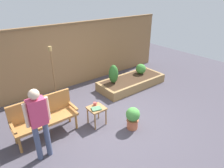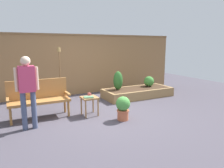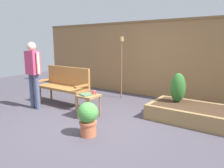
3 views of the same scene
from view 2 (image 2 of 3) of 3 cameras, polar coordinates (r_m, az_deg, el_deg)
ground_plane at (r=5.47m, az=-2.19°, el=-8.43°), size 14.00×14.00×0.00m
fence_back at (r=7.64m, az=-10.55°, el=5.25°), size 8.40×0.14×2.16m
garden_bench at (r=5.47m, az=-19.34°, el=-3.08°), size 1.44×0.48×0.94m
side_table at (r=5.38m, az=-6.17°, el=-4.38°), size 0.40×0.40×0.48m
cup_on_table at (r=5.48m, az=-6.23°, el=-2.81°), size 0.11×0.08×0.08m
book_on_table at (r=5.29m, az=-6.37°, el=-3.56°), size 0.27×0.24×0.03m
potted_boxwood at (r=5.04m, az=3.00°, el=-6.28°), size 0.35×0.35×0.58m
raised_planter_bed at (r=7.35m, az=6.99°, el=-2.31°), size 2.40×1.00×0.30m
shrub_near_bench at (r=6.98m, az=1.65°, el=0.94°), size 0.31×0.31×0.62m
shrub_far_corner at (r=7.69m, az=10.03°, el=0.72°), size 0.37×0.37×0.37m
tiki_torch at (r=6.81m, az=-14.10°, el=5.12°), size 0.10×0.10×1.71m
person_by_bench at (r=4.70m, az=-22.08°, el=-0.61°), size 0.47×0.20×1.56m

